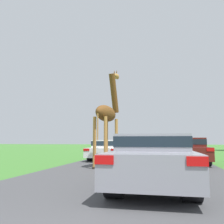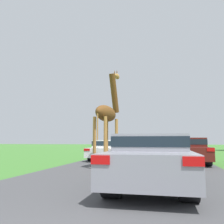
# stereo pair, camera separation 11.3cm
# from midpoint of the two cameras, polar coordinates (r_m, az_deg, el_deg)

# --- Properties ---
(road) EXTENTS (7.54, 120.00, 0.00)m
(road) POSITION_cam_midpoint_polar(r_m,az_deg,el_deg) (31.34, 10.23, -9.08)
(road) COLOR #424244
(road) RESTS_ON ground
(giraffe_near_road) EXTENTS (0.93, 2.84, 5.04)m
(giraffe_near_road) POSITION_cam_midpoint_polar(r_m,az_deg,el_deg) (11.44, -0.77, -0.45)
(giraffe_near_road) COLOR #B77F3D
(giraffe_near_road) RESTS_ON ground
(car_lead_maroon) EXTENTS (1.98, 4.64, 1.40)m
(car_lead_maroon) POSITION_cam_midpoint_polar(r_m,az_deg,el_deg) (6.61, 10.05, -10.90)
(car_lead_maroon) COLOR gray
(car_lead_maroon) RESTS_ON ground
(car_queue_right) EXTENTS (1.85, 4.34, 1.44)m
(car_queue_right) POSITION_cam_midpoint_polar(r_m,az_deg,el_deg) (24.83, 7.27, -7.94)
(car_queue_right) COLOR maroon
(car_queue_right) RESTS_ON ground
(car_queue_left) EXTENTS (1.92, 4.60, 1.39)m
(car_queue_left) POSITION_cam_midpoint_polar(r_m,az_deg,el_deg) (14.01, 18.03, -8.58)
(car_queue_left) COLOR #561914
(car_queue_left) RESTS_ON ground
(car_far_ahead) EXTENTS (1.99, 4.43, 1.28)m
(car_far_ahead) POSITION_cam_midpoint_polar(r_m,az_deg,el_deg) (15.79, -0.47, -8.91)
(car_far_ahead) COLOR silver
(car_far_ahead) RESTS_ON ground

